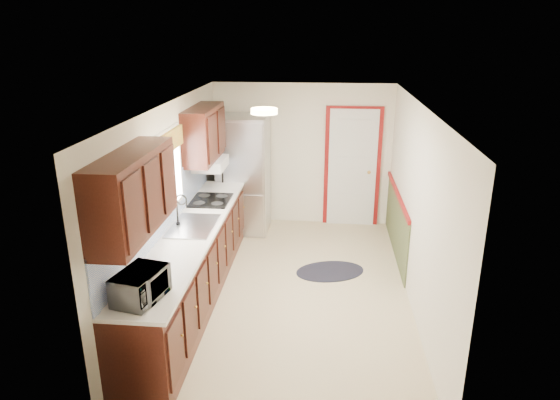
# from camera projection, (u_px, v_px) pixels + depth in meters

# --- Properties ---
(room_shell) EXTENTS (3.20, 5.20, 2.52)m
(room_shell) POSITION_uv_depth(u_px,v_px,m) (291.00, 204.00, 6.10)
(room_shell) COLOR beige
(room_shell) RESTS_ON ground
(kitchen_run) EXTENTS (0.63, 4.00, 2.20)m
(kitchen_run) POSITION_uv_depth(u_px,v_px,m) (188.00, 239.00, 6.06)
(kitchen_run) COLOR #34110B
(kitchen_run) RESTS_ON ground
(back_wall_trim) EXTENTS (1.12, 2.30, 2.08)m
(back_wall_trim) POSITION_uv_depth(u_px,v_px,m) (361.00, 179.00, 8.19)
(back_wall_trim) COLOR maroon
(back_wall_trim) RESTS_ON ground
(ceiling_fixture) EXTENTS (0.30, 0.30, 0.06)m
(ceiling_fixture) POSITION_uv_depth(u_px,v_px,m) (264.00, 111.00, 5.56)
(ceiling_fixture) COLOR #FFD88C
(ceiling_fixture) RESTS_ON room_shell
(microwave) EXTENTS (0.38, 0.55, 0.34)m
(microwave) POSITION_uv_depth(u_px,v_px,m) (140.00, 283.00, 4.40)
(microwave) COLOR white
(microwave) RESTS_ON kitchen_run
(refrigerator) EXTENTS (0.81, 0.81, 1.92)m
(refrigerator) POSITION_uv_depth(u_px,v_px,m) (244.00, 174.00, 8.19)
(refrigerator) COLOR #B7B7BC
(refrigerator) RESTS_ON ground
(rug) EXTENTS (1.11, 0.89, 0.01)m
(rug) POSITION_uv_depth(u_px,v_px,m) (330.00, 271.00, 7.00)
(rug) COLOR black
(rug) RESTS_ON ground
(cooktop) EXTENTS (0.53, 0.64, 0.02)m
(cooktop) POSITION_uv_depth(u_px,v_px,m) (211.00, 200.00, 6.99)
(cooktop) COLOR black
(cooktop) RESTS_ON kitchen_run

